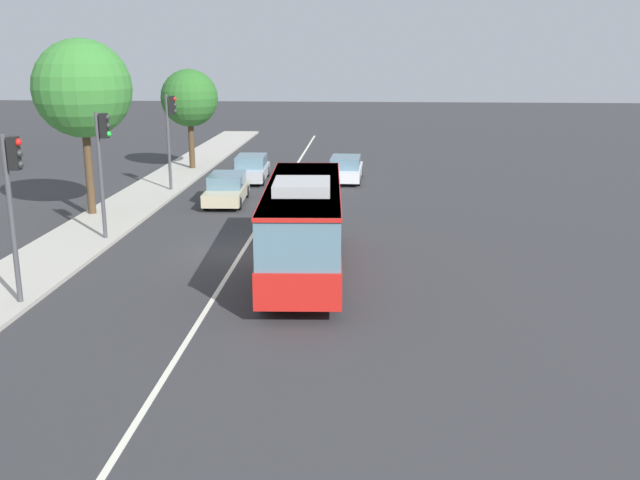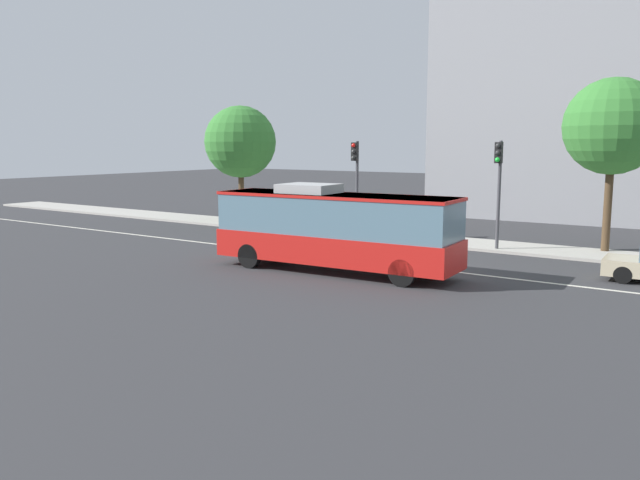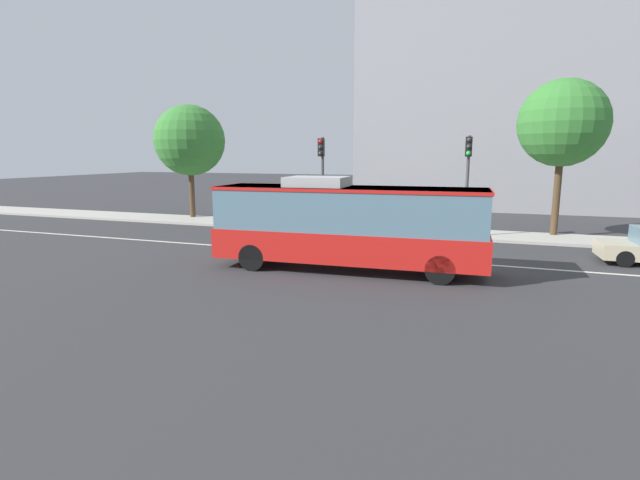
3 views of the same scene
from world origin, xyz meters
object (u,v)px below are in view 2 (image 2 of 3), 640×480
traffic_light_near_corner (499,176)px  transit_bus (334,227)px  street_tree_kerbside_left (613,127)px  traffic_light_mid_block (356,172)px  street_tree_kerbside_right (240,142)px

traffic_light_near_corner → transit_bus: bearing=-25.8°
traffic_light_near_corner → street_tree_kerbside_left: (4.37, 2.34, 2.25)m
transit_bus → traffic_light_mid_block: (-3.88, 8.14, 1.75)m
traffic_light_mid_block → transit_bus: bearing=22.2°
transit_bus → traffic_light_mid_block: 9.19m
transit_bus → street_tree_kerbside_left: street_tree_kerbside_left is taller
traffic_light_near_corner → traffic_light_mid_block: bearing=-90.4°
street_tree_kerbside_left → street_tree_kerbside_right: 22.06m
traffic_light_mid_block → street_tree_kerbside_left: (12.02, 2.45, 2.25)m
street_tree_kerbside_left → traffic_light_near_corner: bearing=-151.8°
street_tree_kerbside_left → street_tree_kerbside_right: (-22.05, -0.10, -0.64)m
transit_bus → traffic_light_near_corner: bearing=62.4°
traffic_light_mid_block → street_tree_kerbside_right: size_ratio=0.69×
transit_bus → street_tree_kerbside_right: size_ratio=1.35×
traffic_light_near_corner → street_tree_kerbside_left: street_tree_kerbside_left is taller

